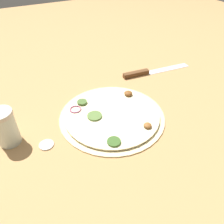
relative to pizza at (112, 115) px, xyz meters
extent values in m
plane|color=tan|center=(0.00, 0.00, -0.01)|extent=(3.00, 3.00, 0.00)
cylinder|color=beige|center=(0.00, 0.00, 0.00)|extent=(0.33, 0.33, 0.01)
cylinder|color=beige|center=(0.00, 0.00, 0.00)|extent=(0.29, 0.29, 0.00)
cylinder|color=#567538|center=(0.01, 0.05, 0.01)|extent=(0.04, 0.04, 0.01)
torus|color=#A34C70|center=(0.07, 0.09, 0.01)|extent=(0.04, 0.04, 0.00)
ellipsoid|color=brown|center=(-0.10, -0.06, 0.01)|extent=(0.02, 0.02, 0.01)
cylinder|color=#385B23|center=(-0.11, 0.05, 0.01)|extent=(0.04, 0.04, 0.01)
ellipsoid|color=brown|center=(0.06, -0.10, 0.01)|extent=(0.03, 0.03, 0.01)
cylinder|color=#47662D|center=(0.09, 0.06, 0.01)|extent=(0.03, 0.03, 0.01)
cube|color=silver|center=(0.16, -0.35, 0.00)|extent=(0.05, 0.20, 0.00)
cube|color=brown|center=(0.18, -0.20, 0.00)|extent=(0.03, 0.11, 0.02)
cylinder|color=silver|center=(0.04, 0.29, 0.04)|extent=(0.06, 0.06, 0.09)
cylinder|color=beige|center=(0.04, 0.29, 0.09)|extent=(0.06, 0.06, 0.01)
cylinder|color=beige|center=(-0.02, 0.21, 0.00)|extent=(0.04, 0.04, 0.01)
camera|label=1|loc=(-0.46, 0.24, 0.44)|focal=35.00mm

